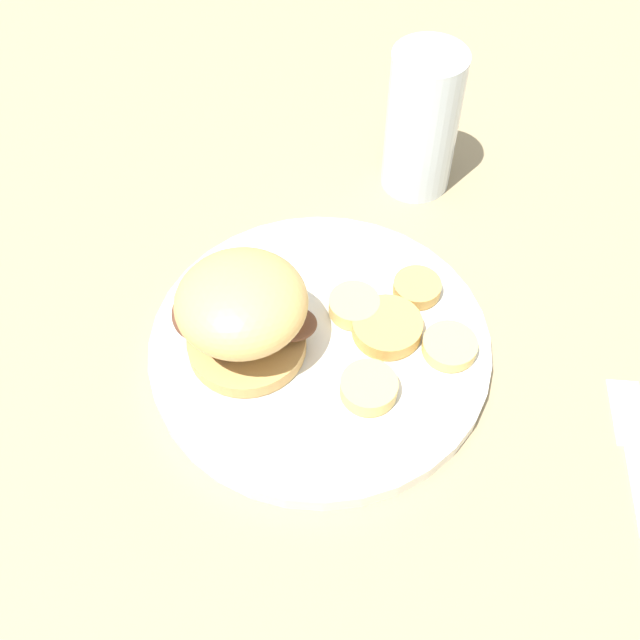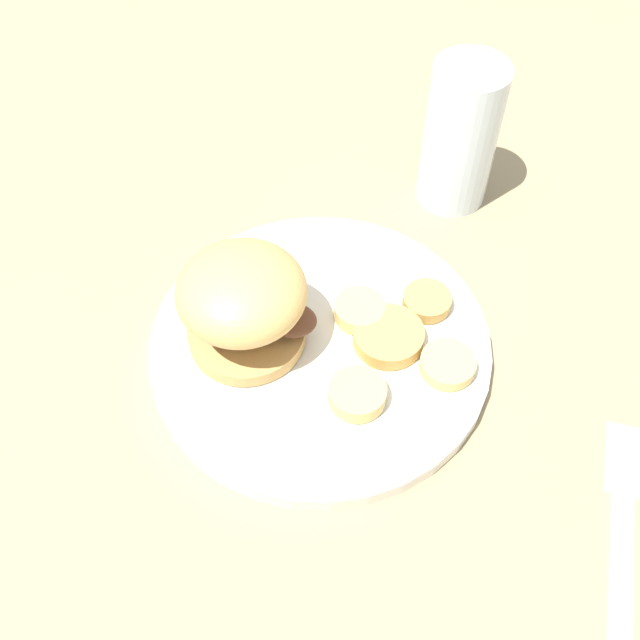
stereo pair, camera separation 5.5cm
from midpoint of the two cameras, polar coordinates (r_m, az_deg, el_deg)
name	(u,v)px [view 1 (the left image)]	position (r m, az deg, el deg)	size (l,w,h in m)	color
ground_plane	(320,351)	(0.58, -2.69, -2.58)	(4.00, 4.00, 0.00)	#937F5B
dinner_plate	(320,345)	(0.58, -2.73, -2.08)	(0.26, 0.26, 0.02)	white
sandwich	(240,314)	(0.54, -9.06, 0.26)	(0.12, 0.10, 0.08)	tan
potato_round_0	(387,327)	(0.57, 2.40, -0.73)	(0.05, 0.05, 0.01)	tan
potato_round_1	(450,346)	(0.57, 7.13, -2.19)	(0.04, 0.04, 0.01)	#DBB766
potato_round_2	(417,288)	(0.60, 4.80, 2.31)	(0.04, 0.04, 0.01)	tan
potato_round_3	(354,305)	(0.58, -0.08, 0.93)	(0.04, 0.04, 0.01)	#DBB766
potato_round_4	(369,388)	(0.54, 0.82, -5.39)	(0.04, 0.04, 0.01)	#DBB766
fork	(640,475)	(0.57, 20.63, -11.20)	(0.12, 0.14, 0.00)	silver
drinking_glass	(422,122)	(0.67, 5.40, 14.63)	(0.06, 0.06, 0.13)	silver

